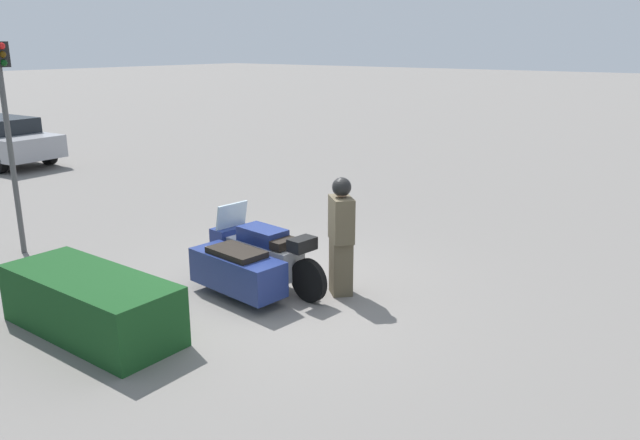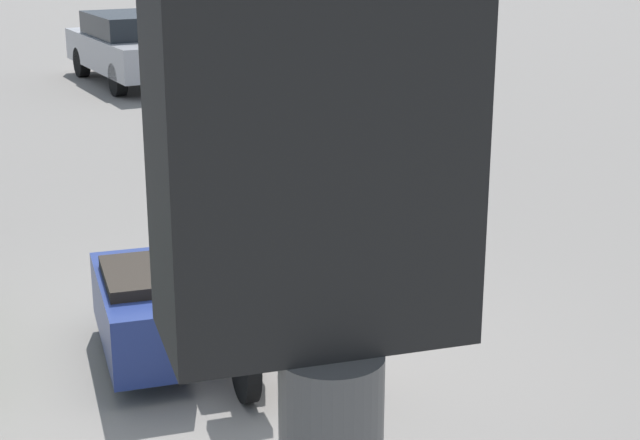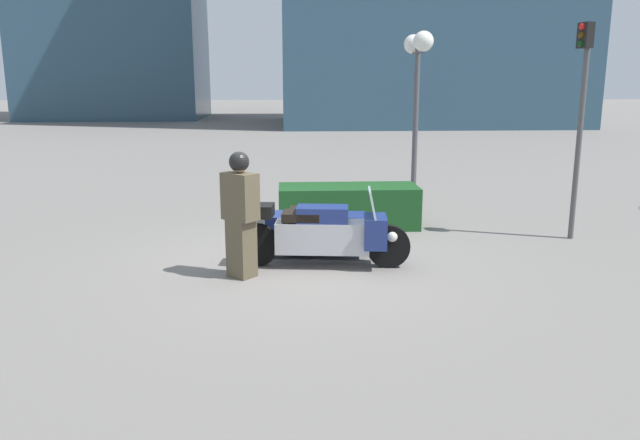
{
  "view_description": "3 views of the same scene",
  "coord_description": "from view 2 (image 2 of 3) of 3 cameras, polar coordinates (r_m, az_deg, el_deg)",
  "views": [
    {
      "loc": [
        -5.52,
        6.34,
        3.51
      ],
      "look_at": [
        -0.01,
        -0.94,
        0.92
      ],
      "focal_mm": 35.0,
      "sensor_mm": 36.0,
      "label": 1
    },
    {
      "loc": [
        -6.31,
        1.91,
        3.19
      ],
      "look_at": [
        0.22,
        -0.95,
        1.0
      ],
      "focal_mm": 55.0,
      "sensor_mm": 36.0,
      "label": 2
    },
    {
      "loc": [
        -0.04,
        -8.86,
        2.64
      ],
      "look_at": [
        0.4,
        -0.86,
        0.84
      ],
      "focal_mm": 35.0,
      "sensor_mm": 36.0,
      "label": 3
    }
  ],
  "objects": [
    {
      "name": "officer_rider",
      "position": [
        6.59,
        0.22,
        -3.17
      ],
      "size": [
        0.54,
        0.52,
        1.72
      ],
      "rotation": [
        0.0,
        0.0,
        -2.29
      ],
      "color": "brown",
      "rests_on": "ground"
    },
    {
      "name": "ground_plane",
      "position": [
        7.33,
        -6.19,
        -8.86
      ],
      "size": [
        160.0,
        160.0,
        0.0
      ],
      "primitive_type": "plane",
      "color": "slate"
    },
    {
      "name": "parked_car_background",
      "position": [
        20.41,
        -10.7,
        9.91
      ],
      "size": [
        4.42,
        2.06,
        1.4
      ],
      "rotation": [
        0.0,
        0.0,
        0.07
      ],
      "color": "#9E9EA3",
      "rests_on": "ground"
    },
    {
      "name": "police_motorcycle",
      "position": [
        7.59,
        -8.49,
        -4.19
      ],
      "size": [
        2.52,
        1.36,
        1.15
      ],
      "rotation": [
        0.0,
        0.0,
        -0.1
      ],
      "color": "black",
      "rests_on": "ground"
    }
  ]
}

